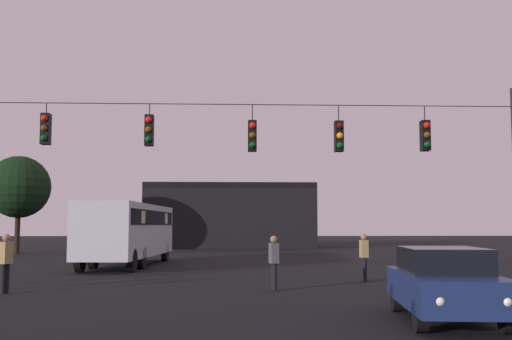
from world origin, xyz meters
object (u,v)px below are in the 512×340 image
(pedestrian_crossing_left, at_px, (274,259))
(pedestrian_crossing_right, at_px, (364,254))
(tree_left_silhouette, at_px, (19,187))
(city_bus, at_px, (129,228))
(pedestrian_near_bus, at_px, (6,259))
(car_near_right, at_px, (445,283))

(pedestrian_crossing_left, bearing_deg, pedestrian_crossing_right, 41.20)
(tree_left_silhouette, bearing_deg, pedestrian_crossing_left, -57.10)
(city_bus, xyz_separation_m, tree_left_silhouette, (-10.16, 13.87, 2.85))
(pedestrian_crossing_right, distance_m, pedestrian_near_bus, 11.96)
(pedestrian_crossing_left, bearing_deg, city_bus, 118.58)
(tree_left_silhouette, bearing_deg, pedestrian_near_bus, -71.82)
(car_near_right, distance_m, pedestrian_crossing_left, 6.96)
(city_bus, relative_size, pedestrian_crossing_right, 6.60)
(city_bus, relative_size, pedestrian_near_bus, 6.39)
(city_bus, relative_size, tree_left_silhouette, 1.60)
(car_near_right, height_order, tree_left_silhouette, tree_left_silhouette)
(pedestrian_crossing_left, xyz_separation_m, pedestrian_crossing_right, (3.46, 3.03, 0.01))
(pedestrian_near_bus, height_order, tree_left_silhouette, tree_left_silhouette)
(pedestrian_crossing_right, bearing_deg, city_bus, 138.68)
(car_near_right, xyz_separation_m, pedestrian_crossing_left, (-3.16, 6.21, 0.15))
(pedestrian_crossing_right, distance_m, tree_left_silhouette, 30.32)
(city_bus, height_order, tree_left_silhouette, tree_left_silhouette)
(pedestrian_crossing_right, height_order, pedestrian_near_bus, pedestrian_near_bus)
(city_bus, bearing_deg, pedestrian_near_bus, -97.47)
(pedestrian_near_bus, bearing_deg, city_bus, 82.53)
(city_bus, height_order, pedestrian_near_bus, city_bus)
(pedestrian_crossing_right, xyz_separation_m, tree_left_silhouette, (-19.98, 22.49, 3.76))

